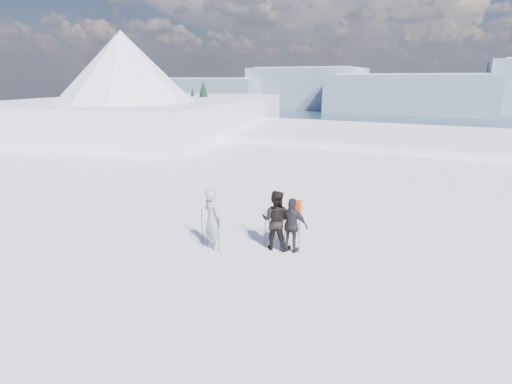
{
  "coord_description": "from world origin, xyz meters",
  "views": [
    {
      "loc": [
        3.59,
        -7.93,
        5.3
      ],
      "look_at": [
        -1.75,
        3.0,
        1.8
      ],
      "focal_mm": 28.0,
      "sensor_mm": 36.0,
      "label": 1
    }
  ],
  "objects_px": {
    "skier_grey": "(212,219)",
    "skier_dark": "(276,220)",
    "skis_loose": "(281,220)",
    "skier_pack": "(292,225)"
  },
  "relations": [
    {
      "from": "skier_grey",
      "to": "skis_loose",
      "type": "bearing_deg",
      "value": -83.56
    },
    {
      "from": "skier_dark",
      "to": "skier_pack",
      "type": "distance_m",
      "value": 0.56
    },
    {
      "from": "skier_dark",
      "to": "skier_pack",
      "type": "bearing_deg",
      "value": 173.67
    },
    {
      "from": "skier_grey",
      "to": "skier_dark",
      "type": "distance_m",
      "value": 2.0
    },
    {
      "from": "skier_grey",
      "to": "skier_pack",
      "type": "relative_size",
      "value": 1.13
    },
    {
      "from": "skier_grey",
      "to": "skis_loose",
      "type": "distance_m",
      "value": 3.6
    },
    {
      "from": "skier_pack",
      "to": "skier_grey",
      "type": "bearing_deg",
      "value": 21.06
    },
    {
      "from": "skier_grey",
      "to": "skier_dark",
      "type": "height_order",
      "value": "skier_grey"
    },
    {
      "from": "skier_grey",
      "to": "skier_pack",
      "type": "height_order",
      "value": "skier_grey"
    },
    {
      "from": "skis_loose",
      "to": "skier_pack",
      "type": "bearing_deg",
      "value": -60.66
    }
  ]
}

